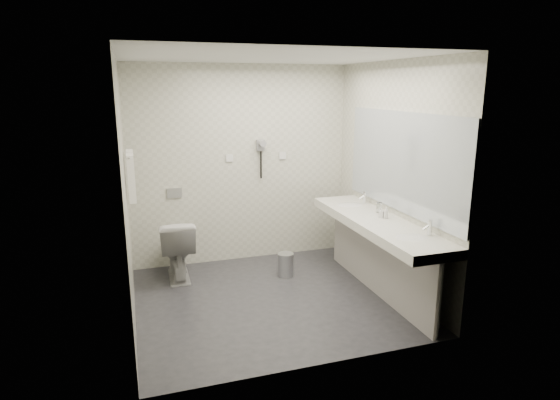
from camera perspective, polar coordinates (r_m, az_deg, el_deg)
name	(u,v)px	position (r m, az deg, el deg)	size (l,w,h in m)	color
floor	(271,299)	(5.15, -1.10, -11.94)	(2.80, 2.80, 0.00)	#28282D
ceiling	(270,57)	(4.65, -1.25, 17.06)	(2.80, 2.80, 0.00)	silver
wall_back	(241,165)	(5.98, -4.76, 4.24)	(2.80, 2.80, 0.00)	beige
wall_front	(320,219)	(3.55, 4.87, -2.30)	(2.80, 2.80, 0.00)	beige
wall_left	(126,195)	(4.55, -18.30, 0.61)	(2.60, 2.60, 0.00)	beige
wall_right	(392,177)	(5.31, 13.48, 2.71)	(2.60, 2.60, 0.00)	beige
vanity_counter	(377,223)	(5.11, 11.71, -2.82)	(0.55, 2.20, 0.10)	silver
vanity_panel	(377,261)	(5.26, 11.72, -7.24)	(0.03, 2.15, 0.75)	#9B9693
vanity_post_near	(438,301)	(4.47, 18.72, -11.53)	(0.06, 0.06, 0.75)	silver
vanity_post_far	(339,233)	(6.14, 7.21, -3.98)	(0.06, 0.06, 0.75)	silver
mirror	(402,162)	(5.10, 14.61, 4.49)	(0.02, 2.20, 1.05)	#B2BCC6
basin_near	(411,239)	(4.57, 15.72, -4.56)	(0.40, 0.31, 0.05)	silver
basin_far	(350,206)	(5.65, 8.51, -0.72)	(0.40, 0.31, 0.05)	silver
faucet_near	(430,228)	(4.65, 17.80, -3.22)	(0.04, 0.04, 0.15)	silver
faucet_far	(365,197)	(5.72, 10.29, 0.31)	(0.04, 0.04, 0.15)	silver
soap_bottle_a	(381,213)	(5.15, 12.26, -1.51)	(0.05, 0.05, 0.11)	silver
soap_bottle_c	(386,213)	(5.13, 12.79, -1.50)	(0.05, 0.05, 0.13)	silver
glass_left	(379,207)	(5.35, 12.00, -0.90)	(0.06, 0.06, 0.11)	silver
toilet	(177,248)	(5.68, -12.45, -5.79)	(0.41, 0.72, 0.73)	silver
flush_plate	(174,193)	(5.89, -12.75, 0.83)	(0.18, 0.02, 0.12)	#B2B5BA
pedal_bin	(286,265)	(5.67, 0.69, -7.95)	(0.19, 0.19, 0.27)	#B2B5BA
bin_lid	(286,254)	(5.62, 0.69, -6.61)	(0.19, 0.19, 0.01)	#B2B5BA
towel_rail	(128,154)	(5.04, -17.99, 5.32)	(0.02, 0.02, 0.62)	silver
towel_near	(131,178)	(4.94, -17.67, 2.58)	(0.07, 0.24, 0.48)	white
towel_far	(131,173)	(5.21, -17.71, 3.14)	(0.07, 0.24, 0.48)	white
dryer_cradle	(260,145)	(5.98, -2.40, 6.69)	(0.10, 0.04, 0.14)	gray
dryer_barrel	(262,143)	(5.91, -2.22, 6.90)	(0.08, 0.08, 0.14)	gray
dryer_cord	(261,165)	(6.00, -2.33, 4.31)	(0.02, 0.02, 0.35)	black
switch_plate_a	(229,158)	(5.92, -6.18, 5.10)	(0.09, 0.02, 0.09)	silver
switch_plate_b	(282,156)	(6.10, 0.30, 5.43)	(0.09, 0.02, 0.09)	silver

